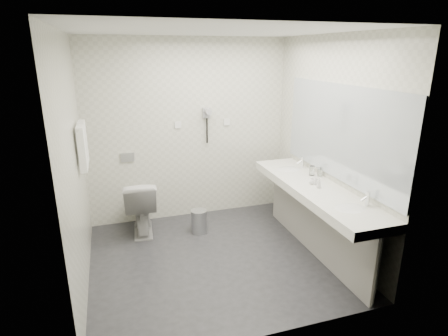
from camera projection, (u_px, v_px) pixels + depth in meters
name	position (u px, v px, depth m)	size (l,w,h in m)	color
floor	(216.00, 258.00, 4.29)	(2.80, 2.80, 0.00)	#25252A
ceiling	(214.00, 30.00, 3.53)	(2.80, 2.80, 0.00)	silver
wall_back	(189.00, 131.00, 5.09)	(2.80, 2.80, 0.00)	beige
wall_front	(263.00, 201.00, 2.73)	(2.80, 2.80, 0.00)	beige
wall_left	(74.00, 167.00, 3.51)	(2.60, 2.60, 0.00)	beige
wall_right	(329.00, 146.00, 4.31)	(2.60, 2.60, 0.00)	beige
vanity_counter	(315.00, 190.00, 4.19)	(0.55, 2.20, 0.10)	silver
vanity_panel	(314.00, 223.00, 4.33)	(0.03, 2.15, 0.75)	gray
vanity_post_near	(376.00, 271.00, 3.39)	(0.06, 0.06, 0.75)	silver
vanity_post_far	(278.00, 192.00, 5.28)	(0.06, 0.06, 0.75)	silver
mirror	(340.00, 133.00, 4.07)	(0.02, 2.20, 1.05)	#B2BCC6
basin_near	(350.00, 209.00, 3.59)	(0.40, 0.31, 0.05)	silver
basin_far	(289.00, 170.00, 4.77)	(0.40, 0.31, 0.05)	silver
faucet_near	(368.00, 199.00, 3.62)	(0.04, 0.04, 0.15)	silver
faucet_far	(302.00, 162.00, 4.80)	(0.04, 0.04, 0.15)	silver
soap_bottle_a	(315.00, 180.00, 4.21)	(0.05, 0.05, 0.10)	silver
soap_bottle_b	(312.00, 181.00, 4.22)	(0.06, 0.06, 0.08)	silver
soap_bottle_c	(319.00, 183.00, 4.09)	(0.05, 0.05, 0.12)	silver
glass_left	(320.00, 172.00, 4.48)	(0.06, 0.06, 0.11)	silver
glass_right	(312.00, 171.00, 4.51)	(0.07, 0.07, 0.12)	silver
toilet	(141.00, 206.00, 4.84)	(0.41, 0.73, 0.74)	silver
flush_plate	(128.00, 157.00, 4.93)	(0.18, 0.02, 0.12)	#B2B5BA
pedal_bin	(199.00, 222.00, 4.87)	(0.22, 0.22, 0.30)	#B2B5BA
bin_lid	(199.00, 211.00, 4.82)	(0.22, 0.22, 0.01)	#B2B5BA
towel_rail	(79.00, 126.00, 3.93)	(0.02, 0.02, 0.62)	silver
towel_near	(82.00, 149.00, 3.88)	(0.07, 0.24, 0.48)	white
towel_far	(83.00, 143.00, 4.13)	(0.07, 0.24, 0.48)	white
dryer_cradle	(206.00, 113.00, 5.06)	(0.10, 0.04, 0.14)	#929398
dryer_barrel	(208.00, 111.00, 4.99)	(0.08, 0.08, 0.14)	#929398
dryer_cord	(207.00, 131.00, 5.12)	(0.02, 0.02, 0.35)	black
switch_plate_a	(178.00, 125.00, 5.01)	(0.09, 0.02, 0.09)	silver
switch_plate_b	(227.00, 122.00, 5.21)	(0.09, 0.02, 0.09)	silver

